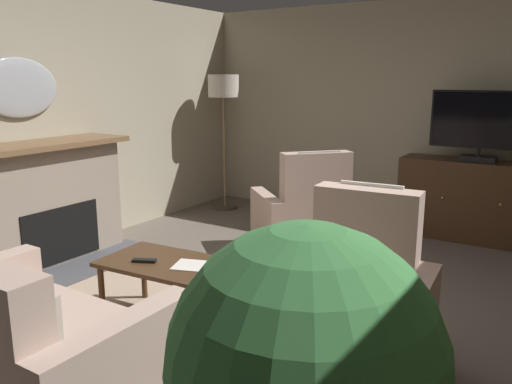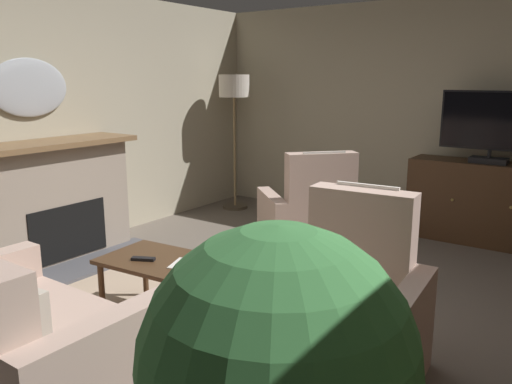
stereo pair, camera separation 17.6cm
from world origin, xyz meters
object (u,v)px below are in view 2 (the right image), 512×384
Objects in this scene: coffee_table at (173,268)px; potted_plant_on_hearth_side at (277,368)px; folded_newspaper at (193,265)px; television at (492,125)px; tv_cabinet at (485,205)px; floor_lamp at (234,99)px; armchair_angled_to_table at (312,220)px; armchair_near_window at (343,320)px; tv_remote at (143,259)px; fireplace at (55,204)px; wall_mirror_oval at (29,88)px; sofa_floral at (21,350)px.

potted_plant_on_hearth_side is (1.61, -1.11, 0.33)m from coffee_table.
potted_plant_on_hearth_side is (1.45, -1.15, 0.27)m from folded_newspaper.
television is at bearing 66.23° from coffee_table.
floor_lamp is (-3.12, -0.33, 1.06)m from tv_cabinet.
armchair_angled_to_table is 1.11× the size of armchair_near_window.
coffee_table is at bearing -113.77° from television.
fireplace is at bearing -40.84° from tv_remote.
wall_mirror_oval is 2.93m from sofa_floral.
sofa_floral is at bearing 74.56° from tv_remote.
potted_plant_on_hearth_side is at bearing -34.63° from coffee_table.
tv_remote is 1.51m from armchair_near_window.
tv_cabinet is at bearing 92.48° from potted_plant_on_hearth_side.
floor_lamp is (0.16, 2.64, 0.92)m from fireplace.
folded_newspaper is at bearing -176.67° from armchair_near_window.
coffee_table is 1.30m from armchair_near_window.
tv_cabinet is 4.41m from potted_plant_on_hearth_side.
sofa_floral is 3.15m from armchair_angled_to_table.
tv_remote is (-0.19, -0.10, 0.06)m from coffee_table.
tv_remote is 2.08m from potted_plant_on_hearth_side.
folded_newspaper is (-1.26, -3.25, 0.05)m from tv_cabinet.
floor_lamp is at bearing -90.80° from tv_remote.
wall_mirror_oval is 4.78m from tv_cabinet.
coffee_table is at bearing -175.63° from armchair_near_window.
tv_remote is 3.54m from floor_lamp.
sofa_floral is at bearing -88.43° from coffee_table.
tv_cabinet is at bearing 42.20° from fireplace.
coffee_table is (-1.42, -3.23, -0.86)m from television.
coffee_table is at bearing -91.27° from armchair_angled_to_table.
coffee_table is at bearing -179.42° from tv_remote.
television is 2.09m from armchair_angled_to_table.
folded_newspaper is 1.86m from potted_plant_on_hearth_side.
coffee_table is at bearing 171.84° from folded_newspaper.
sofa_floral is at bearing -38.39° from fireplace.
television is 3.26m from armchair_near_window.
wall_mirror_oval is at bearing -98.75° from floor_lamp.
coffee_table is 0.18m from folded_newspaper.
television is 0.83× the size of armchair_angled_to_table.
coffee_table is 1.99m from potted_plant_on_hearth_side.
coffee_table is (1.86, -0.31, -0.15)m from fireplace.
potted_plant_on_hearth_side is (1.58, 0.08, 0.41)m from sofa_floral.
armchair_angled_to_table is 3.47m from potted_plant_on_hearth_side.
fireplace is 1.89m from coffee_table.
folded_newspaper is at bearing 11.38° from coffee_table.
coffee_table is 0.88× the size of potted_plant_on_hearth_side.
wall_mirror_oval reaches higher than tv_remote.
tv_cabinet is at bearing 66.57° from coffee_table.
armchair_angled_to_table is (2.15, 1.65, -1.32)m from wall_mirror_oval.
fireplace is at bearing -93.43° from floor_lamp.
wall_mirror_oval is 3.02m from armchair_angled_to_table.
armchair_angled_to_table is (-0.12, 1.93, -0.13)m from folded_newspaper.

